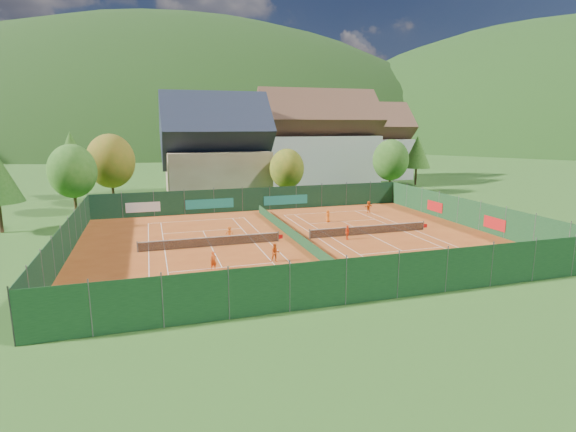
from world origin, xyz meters
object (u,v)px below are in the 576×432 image
(hotel_block_b, at_px, (367,146))
(player_left_near, at_px, (213,261))
(hotel_block_a, at_px, (317,145))
(player_right_near, at_px, (347,232))
(ball_hopper, at_px, (490,259))
(player_left_far, at_px, (229,233))
(player_left_mid, at_px, (275,253))
(chalet, at_px, (216,153))
(player_right_far_b, at_px, (368,207))
(player_right_far_a, at_px, (328,216))

(hotel_block_b, distance_m, player_left_near, 64.11)
(hotel_block_a, relative_size, player_right_near, 14.97)
(ball_hopper, distance_m, player_right_near, 13.18)
(hotel_block_a, xyz_separation_m, player_left_far, (-21.86, -33.55, -6.78))
(hotel_block_a, height_order, player_left_far, hotel_block_a)
(player_left_mid, bearing_deg, hotel_block_a, 73.39)
(chalet, bearing_deg, player_left_mid, -90.98)
(hotel_block_b, relative_size, player_right_near, 11.98)
(player_right_far_b, bearing_deg, player_left_near, 26.63)
(chalet, relative_size, player_right_far_b, 10.86)
(ball_hopper, xyz_separation_m, player_left_far, (-18.18, 14.73, 0.05))
(chalet, relative_size, hotel_block_a, 0.75)
(hotel_block_b, height_order, player_left_far, hotel_block_b)
(hotel_block_a, distance_m, player_left_near, 49.83)
(player_left_far, bearing_deg, player_right_far_b, -147.14)
(chalet, relative_size, player_right_far_a, 11.15)
(ball_hopper, bearing_deg, player_left_near, 165.32)
(chalet, bearing_deg, ball_hopper, -70.08)
(player_left_mid, bearing_deg, chalet, 97.35)
(chalet, xyz_separation_m, player_left_mid, (-0.62, -36.20, -5.85))
(player_left_mid, distance_m, player_right_far_a, 16.13)
(player_right_far_a, bearing_deg, player_right_far_b, 174.98)
(player_left_near, relative_size, player_right_far_b, 0.99)
(player_left_mid, relative_size, player_right_far_a, 1.07)
(player_right_near, bearing_deg, player_left_far, 118.78)
(player_left_near, relative_size, player_right_near, 1.02)
(chalet, xyz_separation_m, hotel_block_a, (19.00, 6.00, 0.76))
(player_left_far, bearing_deg, chalet, -85.55)
(hotel_block_b, height_order, player_right_far_b, hotel_block_b)
(hotel_block_a, height_order, player_left_mid, hotel_block_a)
(chalet, height_order, ball_hopper, chalet)
(player_left_near, relative_size, player_left_mid, 0.95)
(chalet, xyz_separation_m, player_left_far, (-2.86, -27.55, -6.02))
(hotel_block_a, bearing_deg, player_left_mid, -114.94)
(player_right_far_a, bearing_deg, player_right_near, 48.35)
(player_left_far, relative_size, player_right_far_a, 0.83)
(ball_hopper, xyz_separation_m, player_right_far_b, (0.95, 22.64, 0.19))
(ball_hopper, distance_m, player_right_far_a, 19.84)
(ball_hopper, height_order, player_left_mid, player_left_mid)
(player_left_near, height_order, player_right_far_a, player_left_near)
(player_left_far, bearing_deg, player_left_mid, 114.90)
(player_left_mid, height_order, player_right_far_a, player_left_mid)
(player_right_near, bearing_deg, ball_hopper, -98.43)
(chalet, xyz_separation_m, ball_hopper, (15.32, -42.27, -6.07))
(player_left_mid, height_order, player_right_far_b, player_left_mid)
(hotel_block_b, distance_m, player_left_far, 55.21)
(chalet, bearing_deg, player_right_near, -75.65)
(player_left_mid, xyz_separation_m, player_left_far, (-2.24, 8.65, -0.17))
(hotel_block_b, relative_size, player_left_near, 11.73)
(chalet, height_order, player_left_far, chalet)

